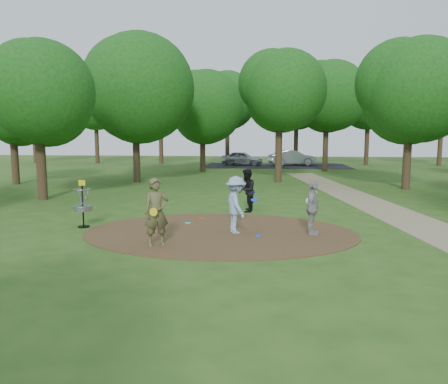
# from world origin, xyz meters

# --- Properties ---
(ground) EXTENTS (100.00, 100.00, 0.00)m
(ground) POSITION_xyz_m (0.00, 0.00, 0.00)
(ground) COLOR #2D5119
(ground) RESTS_ON ground
(dirt_clearing) EXTENTS (8.40, 8.40, 0.02)m
(dirt_clearing) POSITION_xyz_m (0.00, 0.00, 0.01)
(dirt_clearing) COLOR #47301C
(dirt_clearing) RESTS_ON ground
(footpath) EXTENTS (7.55, 39.89, 0.01)m
(footpath) POSITION_xyz_m (6.50, 2.00, 0.01)
(footpath) COLOR #8C7A5B
(footpath) RESTS_ON ground
(parking_lot) EXTENTS (14.00, 8.00, 0.01)m
(parking_lot) POSITION_xyz_m (2.00, 30.00, 0.00)
(parking_lot) COLOR black
(parking_lot) RESTS_ON ground
(player_observer_with_disc) EXTENTS (0.80, 0.71, 1.84)m
(player_observer_with_disc) POSITION_xyz_m (-1.49, -1.81, 0.92)
(player_observer_with_disc) COLOR brown
(player_observer_with_disc) RESTS_ON ground
(player_throwing_with_disc) EXTENTS (1.22, 1.29, 1.74)m
(player_throwing_with_disc) POSITION_xyz_m (0.50, -0.03, 0.87)
(player_throwing_with_disc) COLOR #90ACD7
(player_throwing_with_disc) RESTS_ON ground
(player_walking_with_disc) EXTENTS (0.68, 0.85, 1.68)m
(player_walking_with_disc) POSITION_xyz_m (0.61, 3.74, 0.84)
(player_walking_with_disc) COLOR black
(player_walking_with_disc) RESTS_ON ground
(player_waiting_with_disc) EXTENTS (0.62, 1.02, 1.62)m
(player_waiting_with_disc) POSITION_xyz_m (2.79, -0.00, 0.81)
(player_waiting_with_disc) COLOR #9A9B9D
(player_waiting_with_disc) RESTS_ON ground
(disc_ground_cyan) EXTENTS (0.22, 0.22, 0.02)m
(disc_ground_cyan) POSITION_xyz_m (-1.22, 1.20, 0.03)
(disc_ground_cyan) COLOR #1AD3C0
(disc_ground_cyan) RESTS_ON dirt_clearing
(disc_ground_blue) EXTENTS (0.22, 0.22, 0.02)m
(disc_ground_blue) POSITION_xyz_m (1.20, -0.45, 0.03)
(disc_ground_blue) COLOR blue
(disc_ground_blue) RESTS_ON dirt_clearing
(disc_ground_red) EXTENTS (0.22, 0.22, 0.02)m
(disc_ground_red) POSITION_xyz_m (-0.92, 2.13, 0.03)
(disc_ground_red) COLOR red
(disc_ground_red) RESTS_ON dirt_clearing
(car_left) EXTENTS (4.23, 2.05, 1.39)m
(car_left) POSITION_xyz_m (-1.34, 30.56, 0.70)
(car_left) COLOR #9C9DA3
(car_left) RESTS_ON ground
(car_right) EXTENTS (4.89, 2.74, 1.53)m
(car_right) POSITION_xyz_m (3.61, 30.59, 0.76)
(car_right) COLOR #AAAEB2
(car_right) RESTS_ON ground
(disc_golf_basket) EXTENTS (0.63, 0.63, 1.54)m
(disc_golf_basket) POSITION_xyz_m (-4.50, 0.30, 0.87)
(disc_golf_basket) COLOR black
(disc_golf_basket) RESTS_ON ground
(tree_ring) EXTENTS (36.61, 45.02, 9.05)m
(tree_ring) POSITION_xyz_m (1.90, 9.34, 5.24)
(tree_ring) COLOR #332316
(tree_ring) RESTS_ON ground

